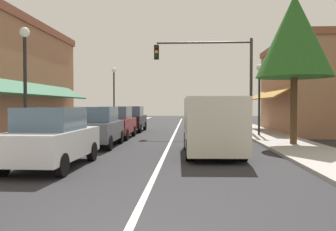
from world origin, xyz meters
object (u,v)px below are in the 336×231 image
Objects in this scene: traffic_signal_mast_arm at (217,68)px; street_lamp_right_mid at (259,87)px; street_lamp_left_near at (25,69)px; tree_right_near at (294,36)px; parked_car_nearest_left at (52,138)px; parked_car_third_left at (116,122)px; van_in_lane at (212,124)px; parked_car_far_left at (131,119)px; parked_car_second_left at (97,127)px; street_lamp_left_far at (114,88)px.

street_lamp_right_mid is (2.27, -1.68, -1.28)m from traffic_signal_mast_arm.
tree_right_near is (10.48, 3.73, 1.77)m from street_lamp_left_near.
parked_car_nearest_left is 11.24m from tree_right_near.
parked_car_nearest_left is 1.00× the size of parked_car_third_left.
street_lamp_right_mid is (3.22, 7.57, 1.74)m from van_in_lane.
street_lamp_left_near is at bearing 130.44° from parked_car_nearest_left.
street_lamp_right_mid is (8.10, -4.06, 2.00)m from parked_car_far_left.
parked_car_far_left is at bearing 89.13° from parked_car_second_left.
street_lamp_left_far reaches higher than parked_car_second_left.
traffic_signal_mast_arm is (5.83, 7.02, 3.29)m from parked_car_second_left.
parked_car_far_left is at bearing 89.47° from parked_car_third_left.
tree_right_near is at bearing 35.35° from parked_car_nearest_left.
traffic_signal_mast_arm is 1.34× the size of street_lamp_left_near.
traffic_signal_mast_arm is (5.81, 12.37, 3.29)m from parked_car_nearest_left.
parked_car_third_left is at bearing -77.54° from street_lamp_left_far.
parked_car_nearest_left and parked_car_third_left have the same top height.
street_lamp_left_far reaches higher than street_lamp_right_mid.
tree_right_near is at bearing -45.24° from parked_car_far_left.
van_in_lane is at bearing 7.82° from street_lamp_left_near.
traffic_signal_mast_arm is 0.91× the size of tree_right_near.
traffic_signal_mast_arm reaches higher than parked_car_far_left.
parked_car_far_left is at bearing -59.07° from street_lamp_left_far.
parked_car_nearest_left is 0.61× the size of tree_right_near.
parked_car_far_left is 12.62m from van_in_lane.
street_lamp_left_near reaches higher than parked_car_far_left.
street_lamp_left_near is (-1.79, -12.55, 2.24)m from parked_car_far_left.
tree_right_near reaches higher than van_in_lane.
van_in_lane is (4.89, -6.35, 0.27)m from parked_car_third_left.
traffic_signal_mast_arm is at bearing -22.03° from parked_car_far_left.
parked_car_far_left is 7.10m from traffic_signal_mast_arm.
traffic_signal_mast_arm is 1.28× the size of street_lamp_left_far.
street_lamp_left_far is at bearing 121.13° from parked_car_far_left.
street_lamp_left_near is 1.10× the size of street_lamp_right_mid.
street_lamp_left_far reaches higher than van_in_lane.
parked_car_far_left is 9.28m from street_lamp_right_mid.
street_lamp_left_near is at bearing -89.71° from street_lamp_left_far.
street_lamp_left_near is (-7.62, -10.17, -1.05)m from traffic_signal_mast_arm.
street_lamp_left_far is (-7.70, 5.50, -0.93)m from traffic_signal_mast_arm.
street_lamp_left_far is 0.71× the size of tree_right_near.
tree_right_near is at bearing 34.77° from van_in_lane.
parked_car_nearest_left is 14.05m from traffic_signal_mast_arm.
parked_car_second_left is 1.00× the size of parked_car_far_left.
parked_car_far_left is at bearing 153.38° from street_lamp_right_mid.
parked_car_third_left is 0.89× the size of street_lamp_left_near.
parked_car_third_left is at bearing 125.95° from van_in_lane.
street_lamp_left_far is at bearing 144.43° from traffic_signal_mast_arm.
street_lamp_right_mid is (8.10, 5.34, 2.00)m from parked_car_second_left.
parked_car_nearest_left is at bearing -127.09° from street_lamp_right_mid.
street_lamp_right_mid is at bearing -35.77° from street_lamp_left_far.
parked_car_second_left is 5.38m from van_in_lane.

